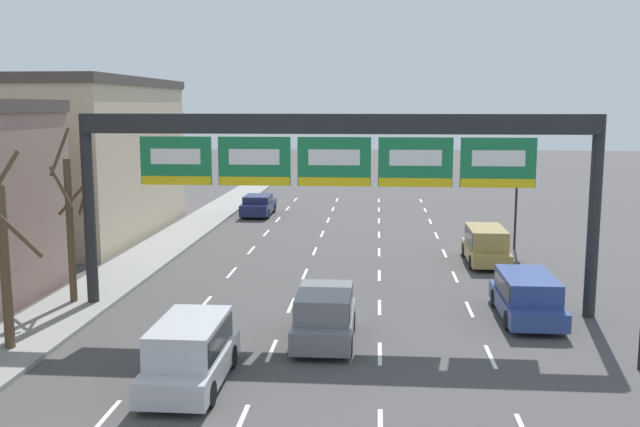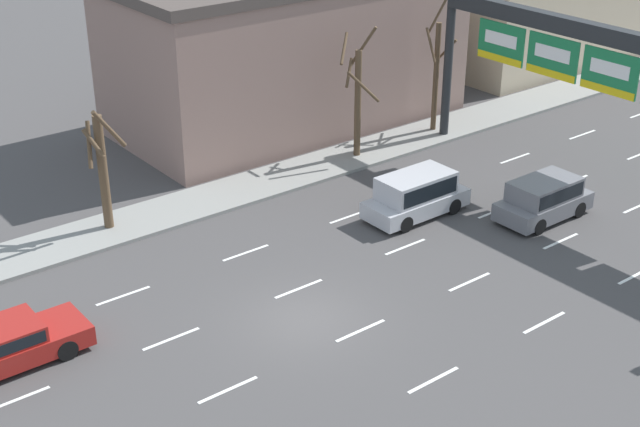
# 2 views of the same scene
# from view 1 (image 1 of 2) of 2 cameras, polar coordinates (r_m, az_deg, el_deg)

# --- Properties ---
(lane_dashes) EXTENTS (10.02, 67.00, 0.01)m
(lane_dashes) POSITION_cam_1_polar(r_m,az_deg,el_deg) (24.42, 0.87, -9.05)
(lane_dashes) COLOR white
(lane_dashes) RESTS_ON ground_plane
(sign_gantry) EXTENTS (18.52, 0.70, 7.14)m
(sign_gantry) POSITION_cam_1_polar(r_m,az_deg,el_deg) (25.17, 1.18, 5.16)
(sign_gantry) COLOR #232628
(sign_gantry) RESTS_ON ground_plane
(building_far) EXTENTS (12.36, 15.24, 8.95)m
(building_far) POSITION_cam_1_polar(r_m,az_deg,el_deg) (43.87, -21.14, 4.24)
(building_far) COLOR #C6B293
(building_far) RESTS_ON ground_plane
(suv_blue) EXTENTS (1.94, 4.67, 1.58)m
(suv_blue) POSITION_cam_1_polar(r_m,az_deg,el_deg) (26.12, 16.22, -6.20)
(suv_blue) COLOR navy
(suv_blue) RESTS_ON ground_plane
(suv_gold) EXTENTS (1.82, 4.56, 1.72)m
(suv_gold) POSITION_cam_1_polar(r_m,az_deg,el_deg) (34.64, 13.13, -2.34)
(suv_gold) COLOR #A88947
(suv_gold) RESTS_ON ground_plane
(suv_grey) EXTENTS (1.86, 4.09, 1.67)m
(suv_grey) POSITION_cam_1_polar(r_m,az_deg,el_deg) (22.71, 0.37, -7.98)
(suv_grey) COLOR slate
(suv_grey) RESTS_ON ground_plane
(suv_silver) EXTENTS (1.85, 4.42, 1.79)m
(suv_silver) POSITION_cam_1_polar(r_m,az_deg,el_deg) (19.62, -10.33, -10.66)
(suv_silver) COLOR #B7B7BC
(suv_silver) RESTS_ON ground_plane
(car_navy) EXTENTS (1.88, 4.56, 1.40)m
(car_navy) POSITION_cam_1_polar(r_m,az_deg,el_deg) (48.49, -4.96, 0.73)
(car_navy) COLOR #19234C
(car_navy) RESTS_ON ground_plane
(traffic_light_near_gantry) EXTENTS (0.30, 0.35, 4.42)m
(traffic_light_near_gantry) POSITION_cam_1_polar(r_m,az_deg,el_deg) (38.14, 15.46, 1.94)
(traffic_light_near_gantry) COLOR black
(traffic_light_near_gantry) RESTS_ON ground_plane
(tree_bare_second) EXTENTS (1.44, 1.27, 6.45)m
(tree_bare_second) POSITION_cam_1_polar(r_m,az_deg,el_deg) (27.93, -19.37, -0.59)
(tree_bare_second) COLOR brown
(tree_bare_second) RESTS_ON sidewalk_left
(tree_bare_third) EXTENTS (2.03, 1.90, 5.95)m
(tree_bare_third) POSITION_cam_1_polar(r_m,az_deg,el_deg) (23.23, -24.01, -2.94)
(tree_bare_third) COLOR brown
(tree_bare_third) RESTS_ON sidewalk_left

